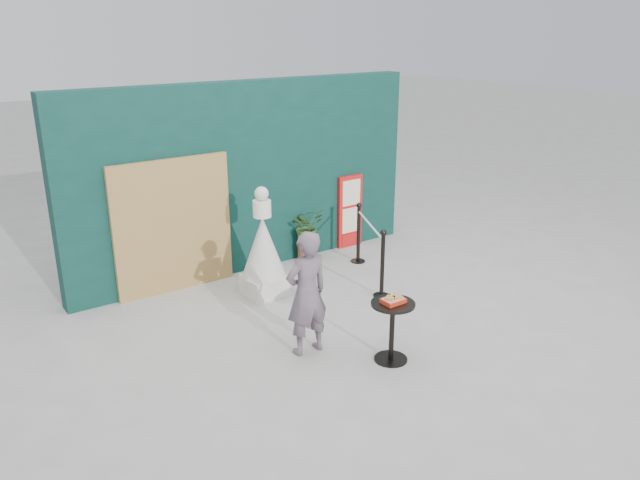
# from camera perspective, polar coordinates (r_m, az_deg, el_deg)

# --- Properties ---
(ground) EXTENTS (60.00, 60.00, 0.00)m
(ground) POSITION_cam_1_polar(r_m,az_deg,el_deg) (8.09, 5.00, -9.02)
(ground) COLOR #ADAAA5
(ground) RESTS_ON ground
(back_wall) EXTENTS (6.00, 0.30, 3.00)m
(back_wall) POSITION_cam_1_polar(r_m,az_deg,el_deg) (10.00, -6.52, 5.73)
(back_wall) COLOR #0A2F29
(back_wall) RESTS_ON ground
(bamboo_fence) EXTENTS (1.80, 0.08, 2.00)m
(bamboo_fence) POSITION_cam_1_polar(r_m,az_deg,el_deg) (9.37, -13.26, 1.23)
(bamboo_fence) COLOR tan
(bamboo_fence) RESTS_ON ground
(woman) EXTENTS (0.57, 0.37, 1.56)m
(woman) POSITION_cam_1_polar(r_m,az_deg,el_deg) (7.44, -1.22, -4.90)
(woman) COLOR #665761
(woman) RESTS_ON ground
(menu_board) EXTENTS (0.50, 0.07, 1.30)m
(menu_board) POSITION_cam_1_polar(r_m,az_deg,el_deg) (11.08, 2.75, 2.62)
(menu_board) COLOR red
(menu_board) RESTS_ON ground
(statue) EXTENTS (0.64, 0.64, 1.65)m
(statue) POSITION_cam_1_polar(r_m,az_deg,el_deg) (9.08, -5.20, -1.09)
(statue) COLOR white
(statue) RESTS_ON ground
(cafe_table) EXTENTS (0.52, 0.52, 0.75)m
(cafe_table) POSITION_cam_1_polar(r_m,az_deg,el_deg) (7.42, 6.62, -7.48)
(cafe_table) COLOR black
(cafe_table) RESTS_ON ground
(food_basket) EXTENTS (0.26, 0.19, 0.11)m
(food_basket) POSITION_cam_1_polar(r_m,az_deg,el_deg) (7.30, 6.71, -5.44)
(food_basket) COLOR red
(food_basket) RESTS_ON cafe_table
(planter) EXTENTS (0.53, 0.46, 0.91)m
(planter) POSITION_cam_1_polar(r_m,az_deg,el_deg) (10.41, -1.19, 0.84)
(planter) COLOR brown
(planter) RESTS_ON ground
(stanchion_barrier) EXTENTS (0.84, 1.54, 1.03)m
(stanchion_barrier) POSITION_cam_1_polar(r_m,az_deg,el_deg) (9.73, 4.56, -0.77)
(stanchion_barrier) COLOR black
(stanchion_barrier) RESTS_ON ground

